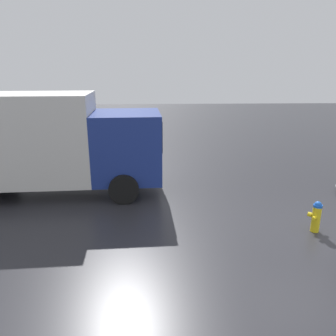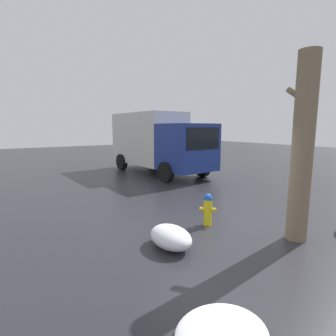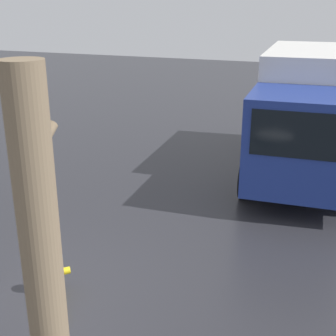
% 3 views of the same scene
% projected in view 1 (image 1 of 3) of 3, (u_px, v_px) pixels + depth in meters
% --- Properties ---
extents(ground_plane, '(60.00, 60.00, 0.00)m').
position_uv_depth(ground_plane, '(314.00, 231.00, 8.15)').
color(ground_plane, '#28282D').
extents(fire_hydrant, '(0.36, 0.36, 0.80)m').
position_uv_depth(fire_hydrant, '(316.00, 216.00, 8.03)').
color(fire_hydrant, yellow).
rests_on(fire_hydrant, ground_plane).
extents(delivery_truck, '(6.67, 2.74, 3.17)m').
position_uv_depth(delivery_truck, '(50.00, 141.00, 10.21)').
color(delivery_truck, navy).
rests_on(delivery_truck, ground_plane).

